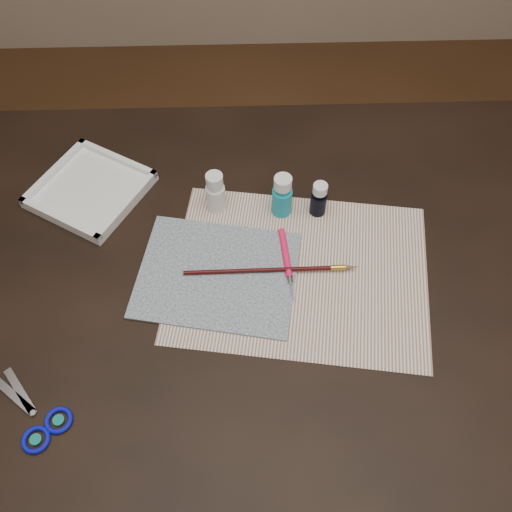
{
  "coord_description": "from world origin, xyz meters",
  "views": [
    {
      "loc": [
        -0.02,
        -0.57,
        1.62
      ],
      "look_at": [
        0.0,
        0.0,
        0.8
      ],
      "focal_mm": 40.0,
      "sensor_mm": 36.0,
      "label": 1
    }
  ],
  "objects_px": {
    "paint_bottle_navy": "(319,199)",
    "palette_tray": "(90,189)",
    "paint_bottle_cyan": "(282,195)",
    "paper": "(300,272)",
    "canvas": "(217,274)",
    "scissors": "(24,409)",
    "paint_bottle_white": "(215,192)"
  },
  "relations": [
    {
      "from": "paint_bottle_navy",
      "to": "palette_tray",
      "type": "relative_size",
      "value": 0.4
    },
    {
      "from": "paint_bottle_cyan",
      "to": "paint_bottle_navy",
      "type": "height_order",
      "value": "paint_bottle_cyan"
    },
    {
      "from": "paper",
      "to": "palette_tray",
      "type": "height_order",
      "value": "palette_tray"
    },
    {
      "from": "paper",
      "to": "canvas",
      "type": "relative_size",
      "value": 1.63
    },
    {
      "from": "canvas",
      "to": "scissors",
      "type": "xyz_separation_m",
      "value": [
        -0.3,
        -0.24,
        0.0
      ]
    },
    {
      "from": "paint_bottle_white",
      "to": "paper",
      "type": "bearing_deg",
      "value": -45.95
    },
    {
      "from": "paint_bottle_navy",
      "to": "paper",
      "type": "bearing_deg",
      "value": -107.67
    },
    {
      "from": "paint_bottle_navy",
      "to": "scissors",
      "type": "height_order",
      "value": "paint_bottle_navy"
    },
    {
      "from": "canvas",
      "to": "palette_tray",
      "type": "height_order",
      "value": "palette_tray"
    },
    {
      "from": "paint_bottle_navy",
      "to": "palette_tray",
      "type": "bearing_deg",
      "value": 172.15
    },
    {
      "from": "paint_bottle_white",
      "to": "canvas",
      "type": "bearing_deg",
      "value": -89.01
    },
    {
      "from": "paint_bottle_white",
      "to": "scissors",
      "type": "relative_size",
      "value": 0.53
    },
    {
      "from": "paint_bottle_white",
      "to": "palette_tray",
      "type": "height_order",
      "value": "paint_bottle_white"
    },
    {
      "from": "canvas",
      "to": "paint_bottle_white",
      "type": "distance_m",
      "value": 0.17
    },
    {
      "from": "paint_bottle_white",
      "to": "paint_bottle_cyan",
      "type": "height_order",
      "value": "paint_bottle_cyan"
    },
    {
      "from": "paint_bottle_white",
      "to": "paint_bottle_navy",
      "type": "xyz_separation_m",
      "value": [
        0.2,
        -0.02,
        -0.01
      ]
    },
    {
      "from": "canvas",
      "to": "scissors",
      "type": "distance_m",
      "value": 0.39
    },
    {
      "from": "palette_tray",
      "to": "canvas",
      "type": "bearing_deg",
      "value": -38.77
    },
    {
      "from": "paint_bottle_cyan",
      "to": "palette_tray",
      "type": "bearing_deg",
      "value": 171.23
    },
    {
      "from": "canvas",
      "to": "palette_tray",
      "type": "xyz_separation_m",
      "value": [
        -0.26,
        0.21,
        0.01
      ]
    },
    {
      "from": "paint_bottle_cyan",
      "to": "scissors",
      "type": "height_order",
      "value": "paint_bottle_cyan"
    },
    {
      "from": "paint_bottle_cyan",
      "to": "scissors",
      "type": "bearing_deg",
      "value": -137.47
    },
    {
      "from": "canvas",
      "to": "paint_bottle_white",
      "type": "height_order",
      "value": "paint_bottle_white"
    },
    {
      "from": "paint_bottle_white",
      "to": "palette_tray",
      "type": "distance_m",
      "value": 0.26
    },
    {
      "from": "paint_bottle_navy",
      "to": "paint_bottle_white",
      "type": "bearing_deg",
      "value": 174.97
    },
    {
      "from": "paper",
      "to": "paint_bottle_navy",
      "type": "bearing_deg",
      "value": 72.33
    },
    {
      "from": "paint_bottle_cyan",
      "to": "palette_tray",
      "type": "distance_m",
      "value": 0.39
    },
    {
      "from": "palette_tray",
      "to": "scissors",
      "type": "bearing_deg",
      "value": -95.64
    },
    {
      "from": "scissors",
      "to": "palette_tray",
      "type": "height_order",
      "value": "palette_tray"
    },
    {
      "from": "paint_bottle_white",
      "to": "scissors",
      "type": "height_order",
      "value": "paint_bottle_white"
    },
    {
      "from": "palette_tray",
      "to": "paint_bottle_cyan",
      "type": "bearing_deg",
      "value": -8.77
    },
    {
      "from": "canvas",
      "to": "palette_tray",
      "type": "distance_m",
      "value": 0.33
    }
  ]
}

